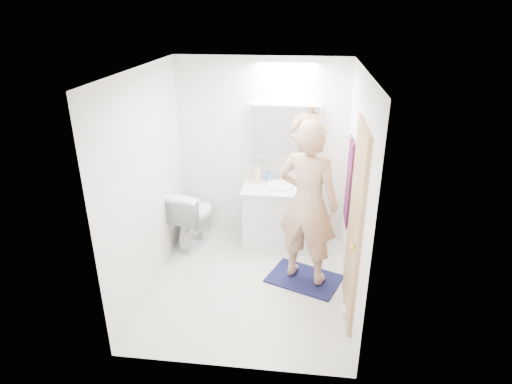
# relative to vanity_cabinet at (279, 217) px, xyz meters

# --- Properties ---
(floor) EXTENTS (2.50, 2.50, 0.00)m
(floor) POSITION_rel_vanity_cabinet_xyz_m (-0.27, -0.96, -0.39)
(floor) COLOR silver
(floor) RESTS_ON ground
(ceiling) EXTENTS (2.50, 2.50, 0.00)m
(ceiling) POSITION_rel_vanity_cabinet_xyz_m (-0.27, -0.96, 2.01)
(ceiling) COLOR white
(ceiling) RESTS_ON floor
(wall_back) EXTENTS (2.50, 0.00, 2.50)m
(wall_back) POSITION_rel_vanity_cabinet_xyz_m (-0.27, 0.29, 0.81)
(wall_back) COLOR white
(wall_back) RESTS_ON floor
(wall_front) EXTENTS (2.50, 0.00, 2.50)m
(wall_front) POSITION_rel_vanity_cabinet_xyz_m (-0.27, -2.21, 0.81)
(wall_front) COLOR white
(wall_front) RESTS_ON floor
(wall_left) EXTENTS (0.00, 2.50, 2.50)m
(wall_left) POSITION_rel_vanity_cabinet_xyz_m (-1.37, -0.96, 0.81)
(wall_left) COLOR white
(wall_left) RESTS_ON floor
(wall_right) EXTENTS (0.00, 2.50, 2.50)m
(wall_right) POSITION_rel_vanity_cabinet_xyz_m (0.83, -0.96, 0.81)
(wall_right) COLOR white
(wall_right) RESTS_ON floor
(vanity_cabinet) EXTENTS (0.90, 0.55, 0.78)m
(vanity_cabinet) POSITION_rel_vanity_cabinet_xyz_m (0.00, 0.00, 0.00)
(vanity_cabinet) COLOR white
(vanity_cabinet) RESTS_ON floor
(countertop) EXTENTS (0.95, 0.58, 0.04)m
(countertop) POSITION_rel_vanity_cabinet_xyz_m (0.00, -0.00, 0.41)
(countertop) COLOR white
(countertop) RESTS_ON vanity_cabinet
(sink_basin) EXTENTS (0.36, 0.36, 0.03)m
(sink_basin) POSITION_rel_vanity_cabinet_xyz_m (0.00, 0.03, 0.45)
(sink_basin) COLOR white
(sink_basin) RESTS_ON countertop
(faucet) EXTENTS (0.02, 0.02, 0.16)m
(faucet) POSITION_rel_vanity_cabinet_xyz_m (0.00, 0.22, 0.51)
(faucet) COLOR silver
(faucet) RESTS_ON countertop
(medicine_cabinet) EXTENTS (0.88, 0.14, 0.70)m
(medicine_cabinet) POSITION_rel_vanity_cabinet_xyz_m (0.03, 0.21, 1.11)
(medicine_cabinet) COLOR white
(medicine_cabinet) RESTS_ON wall_back
(mirror_panel) EXTENTS (0.84, 0.01, 0.66)m
(mirror_panel) POSITION_rel_vanity_cabinet_xyz_m (0.03, 0.13, 1.11)
(mirror_panel) COLOR silver
(mirror_panel) RESTS_ON medicine_cabinet
(toilet) EXTENTS (0.60, 0.86, 0.80)m
(toilet) POSITION_rel_vanity_cabinet_xyz_m (-1.13, -0.11, 0.01)
(toilet) COLOR white
(toilet) RESTS_ON floor
(bath_rug) EXTENTS (0.95, 0.81, 0.02)m
(bath_rug) POSITION_rel_vanity_cabinet_xyz_m (0.36, -0.80, -0.38)
(bath_rug) COLOR #13193E
(bath_rug) RESTS_ON floor
(person) EXTENTS (0.80, 0.67, 1.86)m
(person) POSITION_rel_vanity_cabinet_xyz_m (0.36, -0.80, 0.59)
(person) COLOR tan
(person) RESTS_ON bath_rug
(door) EXTENTS (0.04, 0.80, 2.00)m
(door) POSITION_rel_vanity_cabinet_xyz_m (0.81, -1.31, 0.61)
(door) COLOR tan
(door) RESTS_ON wall_right
(door_knob) EXTENTS (0.06, 0.06, 0.06)m
(door_knob) POSITION_rel_vanity_cabinet_xyz_m (0.77, -1.61, 0.56)
(door_knob) COLOR gold
(door_knob) RESTS_ON door
(towel) EXTENTS (0.02, 0.42, 1.00)m
(towel) POSITION_rel_vanity_cabinet_xyz_m (0.81, -0.41, 0.71)
(towel) COLOR #15133B
(towel) RESTS_ON wall_right
(towel_hook) EXTENTS (0.07, 0.02, 0.02)m
(towel_hook) POSITION_rel_vanity_cabinet_xyz_m (0.80, -0.41, 1.23)
(towel_hook) COLOR silver
(towel_hook) RESTS_ON wall_right
(soap_bottle_a) EXTENTS (0.10, 0.10, 0.25)m
(soap_bottle_a) POSITION_rel_vanity_cabinet_xyz_m (-0.30, 0.15, 0.56)
(soap_bottle_a) COLOR beige
(soap_bottle_a) RESTS_ON countertop
(soap_bottle_b) EXTENTS (0.11, 0.11, 0.17)m
(soap_bottle_b) POSITION_rel_vanity_cabinet_xyz_m (-0.15, 0.18, 0.52)
(soap_bottle_b) COLOR #5882BD
(soap_bottle_b) RESTS_ON countertop
(toothbrush_cup) EXTENTS (0.11, 0.11, 0.08)m
(toothbrush_cup) POSITION_rel_vanity_cabinet_xyz_m (0.20, 0.16, 0.47)
(toothbrush_cup) COLOR #3C61B6
(toothbrush_cup) RESTS_ON countertop
(toilet_paper_roll) EXTENTS (0.11, 0.11, 0.10)m
(toilet_paper_roll) POSITION_rel_vanity_cabinet_xyz_m (0.80, -1.42, -0.34)
(toilet_paper_roll) COLOR white
(toilet_paper_roll) RESTS_ON floor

